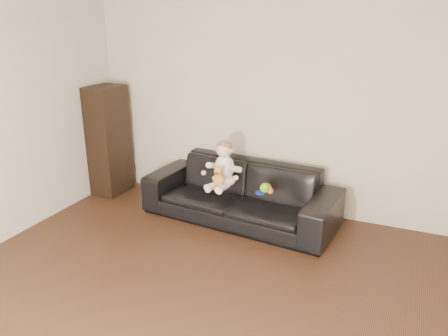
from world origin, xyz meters
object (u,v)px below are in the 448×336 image
at_px(cabinet, 109,141).
at_px(toy_green, 266,188).
at_px(toy_rattle, 270,191).
at_px(baby, 223,167).
at_px(teddy_bear, 218,176).
at_px(toy_blue_disc, 260,193).
at_px(sofa, 240,193).

bearing_deg(cabinet, toy_green, -3.32).
bearing_deg(toy_rattle, toy_green, 154.52).
xyz_separation_m(baby, teddy_bear, (0.01, -0.16, -0.06)).
bearing_deg(toy_blue_disc, teddy_bear, -164.22).
bearing_deg(toy_rattle, teddy_bear, -165.07).
relative_size(cabinet, baby, 2.71).
height_order(toy_green, toy_blue_disc, toy_green).
bearing_deg(sofa, teddy_bear, -111.93).
height_order(sofa, toy_rattle, sofa).
distance_m(toy_rattle, toy_blue_disc, 0.12).
xyz_separation_m(cabinet, toy_blue_disc, (2.26, -0.26, -0.29)).
distance_m(baby, teddy_bear, 0.17).
bearing_deg(toy_blue_disc, baby, 175.72).
bearing_deg(baby, teddy_bear, -72.54).
distance_m(sofa, teddy_bear, 0.43).
bearing_deg(toy_green, sofa, 163.07).
xyz_separation_m(cabinet, toy_rattle, (2.37, -0.24, -0.26)).
height_order(teddy_bear, toy_blue_disc, teddy_bear).
distance_m(sofa, cabinet, 1.99).
relative_size(cabinet, toy_green, 9.52).
distance_m(sofa, toy_green, 0.40).
bearing_deg(toy_blue_disc, toy_green, 50.65).
bearing_deg(toy_green, teddy_bear, -159.97).
xyz_separation_m(cabinet, toy_green, (2.30, -0.21, -0.24)).
xyz_separation_m(sofa, toy_rattle, (0.42, -0.14, 0.14)).
height_order(sofa, baby, baby).
bearing_deg(toy_rattle, toy_blue_disc, -168.69).
height_order(toy_green, toy_rattle, toy_green).
bearing_deg(toy_rattle, baby, 178.71).
height_order(sofa, toy_blue_disc, sofa).
bearing_deg(sofa, baby, -136.52).
distance_m(toy_green, toy_blue_disc, 0.08).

